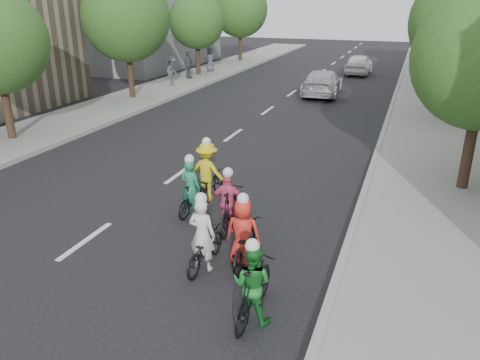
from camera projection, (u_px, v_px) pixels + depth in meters
The scene contains 23 objects.
ground at pixel (85, 241), 11.40m from camera, with size 120.00×120.00×0.00m, color black.
sidewalk_left at pixel (80, 118), 22.70m from camera, with size 4.00×80.00×0.15m, color gray.
curb_left at pixel (114, 121), 22.06m from camera, with size 0.18×80.00×0.18m, color #999993.
sidewalk_right at pixel (432, 154), 17.51m from camera, with size 4.00×80.00×0.15m, color gray.
curb_right at pixel (378, 148), 18.14m from camera, with size 0.18×80.00×0.18m, color #999993.
bldg_sw at pixel (134, 17), 39.56m from camera, with size 10.00×14.00×8.00m, color slate.
tree_l_3 at pixel (126, 17), 25.50m from camera, with size 4.80×4.80×6.93m.
tree_l_4 at pixel (197, 21), 33.56m from camera, with size 4.00×4.00×5.97m.
tree_l_5 at pixel (240, 10), 41.21m from camera, with size 4.80×4.80×6.93m.
tree_r_1 at pixel (465, 22), 20.51m from camera, with size 4.80×4.80×6.93m.
tree_r_2 at pixel (453, 25), 28.57m from camera, with size 4.00×4.00×5.97m.
tree_r_3 at pixel (448, 11), 36.22m from camera, with size 4.80×4.80×6.93m.
cyclist_0 at pixel (253, 287), 8.47m from camera, with size 0.74×1.91×1.67m.
cyclist_1 at pixel (204, 243), 10.12m from camera, with size 0.63×1.70×1.80m.
cyclist_2 at pixel (229, 206), 11.75m from camera, with size 0.96×1.90×1.70m.
cyclist_3 at pixel (244, 239), 10.26m from camera, with size 0.81×1.84×1.72m.
cyclist_4 at pixel (192, 194), 12.61m from camera, with size 0.61×1.51×1.74m.
cyclist_5 at pixel (208, 176), 13.57m from camera, with size 1.17×1.59×1.88m.
follow_car_lead at pixel (322, 83), 28.10m from camera, with size 2.09×5.14×1.49m, color silver.
follow_car_trail at pixel (359, 64), 35.78m from camera, with size 1.79×4.44×1.51m, color white.
spectator_0 at pixel (172, 71), 30.31m from camera, with size 1.19×0.68×1.83m, color #4F4F5C.
spectator_1 at pixel (188, 65), 32.89m from camera, with size 1.10×0.46×1.87m, color #4E4C59.
spectator_2 at pixel (210, 59), 36.03m from camera, with size 0.89×0.58×1.82m, color #504F5C.
Camera 1 is at (7.05, -8.13, 5.55)m, focal length 35.00 mm.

